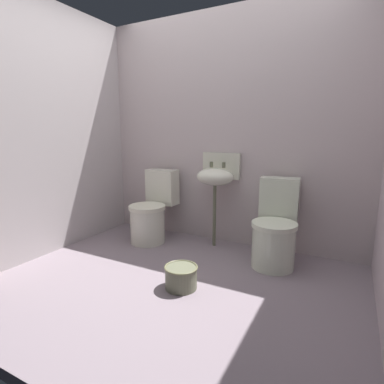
# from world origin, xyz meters

# --- Properties ---
(ground_plane) EXTENTS (3.28, 2.52, 0.08)m
(ground_plane) POSITION_xyz_m (0.00, 0.00, -0.04)
(ground_plane) COLOR gray
(wall_back) EXTENTS (3.28, 0.10, 2.44)m
(wall_back) POSITION_xyz_m (0.00, 1.11, 1.22)
(wall_back) COLOR #BDADAE
(wall_back) RESTS_ON ground
(wall_left) EXTENTS (0.10, 2.32, 2.44)m
(wall_left) POSITION_xyz_m (-1.49, 0.10, 1.22)
(wall_left) COLOR #B8ADAF
(wall_left) RESTS_ON ground
(toilet_left) EXTENTS (0.41, 0.60, 0.78)m
(toilet_left) POSITION_xyz_m (-0.74, 0.71, 0.32)
(toilet_left) COLOR silver
(toilet_left) RESTS_ON ground
(toilet_right) EXTENTS (0.44, 0.63, 0.78)m
(toilet_right) POSITION_xyz_m (0.63, 0.71, 0.32)
(toilet_right) COLOR silver
(toilet_right) RESTS_ON ground
(sink) EXTENTS (0.42, 0.35, 0.99)m
(sink) POSITION_xyz_m (-0.05, 0.90, 0.75)
(sink) COLOR #64674F
(sink) RESTS_ON ground
(bucket) EXTENTS (0.27, 0.27, 0.18)m
(bucket) POSITION_xyz_m (0.09, -0.10, 0.10)
(bucket) COLOR #64674F
(bucket) RESTS_ON ground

